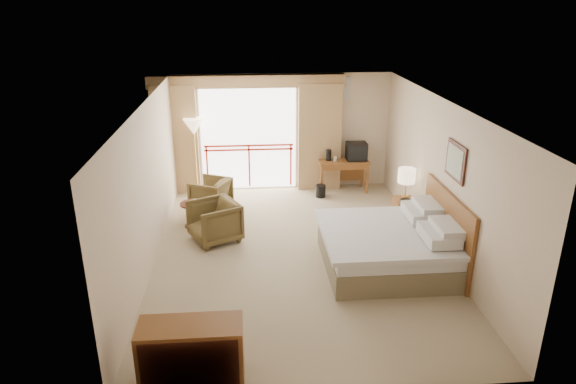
{
  "coord_description": "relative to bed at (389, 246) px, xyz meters",
  "views": [
    {
      "loc": [
        -0.84,
        -8.17,
        4.31
      ],
      "look_at": [
        -0.13,
        0.4,
        1.03
      ],
      "focal_mm": 32.0,
      "sensor_mm": 36.0,
      "label": 1
    }
  ],
  "objects": [
    {
      "name": "hvac_vent",
      "position": [
        -0.2,
        4.07,
        1.97
      ],
      "size": [
        0.5,
        0.04,
        0.5
      ],
      "primitive_type": "cube",
      "color": "silver",
      "rests_on": "wall_back"
    },
    {
      "name": "wall_right",
      "position": [
        1.0,
        0.6,
        0.97
      ],
      "size": [
        0.0,
        7.0,
        7.0
      ],
      "primitive_type": "plane",
      "rotation": [
        1.57,
        0.0,
        -1.57
      ],
      "color": "beige",
      "rests_on": "ground"
    },
    {
      "name": "wall_left",
      "position": [
        -4.0,
        0.6,
        0.97
      ],
      "size": [
        0.0,
        7.0,
        7.0
      ],
      "primitive_type": "plane",
      "rotation": [
        1.57,
        0.0,
        1.57
      ],
      "color": "beige",
      "rests_on": "ground"
    },
    {
      "name": "balcony_railing",
      "position": [
        -2.3,
        4.06,
        0.44
      ],
      "size": [
        2.09,
        0.03,
        1.02
      ],
      "color": "#B1220F",
      "rests_on": "wall_back"
    },
    {
      "name": "cup",
      "position": [
        -0.31,
        3.64,
        0.42
      ],
      "size": [
        0.09,
        0.09,
        0.11
      ],
      "primitive_type": "cylinder",
      "rotation": [
        0.0,
        0.0,
        -0.32
      ],
      "color": "white",
      "rests_on": "desk"
    },
    {
      "name": "floor_lamp",
      "position": [
        -3.52,
        3.75,
        1.16
      ],
      "size": [
        0.45,
        0.45,
        1.78
      ],
      "rotation": [
        0.0,
        0.0,
        -0.16
      ],
      "color": "tan",
      "rests_on": "floor"
    },
    {
      "name": "curtain_right",
      "position": [
        -0.65,
        3.95,
        0.87
      ],
      "size": [
        1.0,
        0.26,
        2.5
      ],
      "primitive_type": "cube",
      "color": "#96744E",
      "rests_on": "wall_back"
    },
    {
      "name": "curtain_left",
      "position": [
        -3.95,
        3.95,
        0.87
      ],
      "size": [
        1.0,
        0.26,
        2.5
      ],
      "primitive_type": "cube",
      "color": "#96744E",
      "rests_on": "wall_back"
    },
    {
      "name": "dresser",
      "position": [
        -3.05,
        -2.58,
        0.03
      ],
      "size": [
        1.21,
        0.51,
        0.81
      ],
      "rotation": [
        0.0,
        0.0,
        0.01
      ],
      "color": "brown",
      "rests_on": "floor"
    },
    {
      "name": "book",
      "position": [
        -3.46,
        1.92,
        0.13
      ],
      "size": [
        0.27,
        0.28,
        0.02
      ],
      "primitive_type": "imported",
      "rotation": [
        0.0,
        0.0,
        0.66
      ],
      "color": "white",
      "rests_on": "side_table"
    },
    {
      "name": "wall_front",
      "position": [
        -1.5,
        -2.9,
        0.97
      ],
      "size": [
        5.0,
        0.0,
        5.0
      ],
      "primitive_type": "plane",
      "rotation": [
        -1.57,
        0.0,
        0.0
      ],
      "color": "beige",
      "rests_on": "ground"
    },
    {
      "name": "nightstand",
      "position": [
        0.73,
        1.55,
        -0.08
      ],
      "size": [
        0.42,
        0.5,
        0.58
      ],
      "primitive_type": "cube",
      "rotation": [
        0.0,
        0.0,
        -0.02
      ],
      "color": "brown",
      "rests_on": "floor"
    },
    {
      "name": "coffee_maker",
      "position": [
        -0.46,
        3.69,
        0.5
      ],
      "size": [
        0.15,
        0.15,
        0.27
      ],
      "primitive_type": "cylinder",
      "rotation": [
        0.0,
        0.0,
        -0.3
      ],
      "color": "black",
      "rests_on": "desk"
    },
    {
      "name": "desk",
      "position": [
        -0.11,
        3.74,
        0.21
      ],
      "size": [
        1.15,
        0.56,
        0.75
      ],
      "rotation": [
        0.0,
        0.0,
        0.09
      ],
      "color": "brown",
      "rests_on": "floor"
    },
    {
      "name": "headboard",
      "position": [
        0.96,
        0.0,
        0.27
      ],
      "size": [
        0.06,
        2.1,
        1.3
      ],
      "primitive_type": "cube",
      "color": "brown",
      "rests_on": "wall_right"
    },
    {
      "name": "balcony_door",
      "position": [
        -2.3,
        4.08,
        0.82
      ],
      "size": [
        2.4,
        0.0,
        2.4
      ],
      "primitive_type": "plane",
      "rotation": [
        1.57,
        0.0,
        0.0
      ],
      "color": "white",
      "rests_on": "wall_back"
    },
    {
      "name": "tv",
      "position": [
        0.19,
        3.69,
        0.58
      ],
      "size": [
        0.46,
        0.37,
        0.42
      ],
      "rotation": [
        0.0,
        0.0,
        -0.06
      ],
      "color": "black",
      "rests_on": "desk"
    },
    {
      "name": "valance",
      "position": [
        -2.3,
        3.98,
        2.17
      ],
      "size": [
        4.4,
        0.22,
        0.28
      ],
      "primitive_type": "cube",
      "color": "#96744E",
      "rests_on": "wall_back"
    },
    {
      "name": "phone",
      "position": [
        0.68,
        1.4,
        0.24
      ],
      "size": [
        0.17,
        0.13,
        0.07
      ],
      "primitive_type": "cube",
      "rotation": [
        0.0,
        0.0,
        -0.03
      ],
      "color": "black",
      "rests_on": "nightstand"
    },
    {
      "name": "armchair_far",
      "position": [
        -3.15,
        2.81,
        -0.38
      ],
      "size": [
        0.99,
        0.98,
        0.68
      ],
      "primitive_type": "imported",
      "rotation": [
        0.0,
        0.0,
        -2.02
      ],
      "color": "#493B20",
      "rests_on": "floor"
    },
    {
      "name": "ceiling",
      "position": [
        -1.5,
        0.6,
        2.32
      ],
      "size": [
        7.0,
        7.0,
        0.0
      ],
      "primitive_type": "plane",
      "rotation": [
        3.14,
        0.0,
        0.0
      ],
      "color": "white",
      "rests_on": "wall_back"
    },
    {
      "name": "armchair_near",
      "position": [
        -2.99,
        1.26,
        -0.38
      ],
      "size": [
        1.12,
        1.11,
        0.77
      ],
      "primitive_type": "imported",
      "rotation": [
        0.0,
        0.0,
        -1.11
      ],
      "color": "#493B20",
      "rests_on": "floor"
    },
    {
      "name": "wastebasket",
      "position": [
        -0.68,
        3.32,
        -0.24
      ],
      "size": [
        0.23,
        0.23,
        0.28
      ],
      "primitive_type": "cylinder",
      "rotation": [
        0.0,
        0.0,
        0.0
      ],
      "color": "black",
      "rests_on": "floor"
    },
    {
      "name": "floor",
      "position": [
        -1.5,
        0.6,
        -0.38
      ],
      "size": [
        7.0,
        7.0,
        0.0
      ],
      "primitive_type": "plane",
      "color": "gray",
      "rests_on": "ground"
    },
    {
      "name": "table_lamp",
      "position": [
        0.73,
        1.6,
        0.68
      ],
      "size": [
        0.34,
        0.34,
        0.6
      ],
      "rotation": [
        0.0,
        0.0,
        0.17
      ],
      "color": "tan",
      "rests_on": "nightstand"
    },
    {
      "name": "framed_art",
      "position": [
        0.97,
        0.0,
        1.47
      ],
      "size": [
        0.04,
        0.72,
        0.6
      ],
      "color": "black",
      "rests_on": "wall_right"
    },
    {
      "name": "bed",
      "position": [
        0.0,
        0.0,
        0.0
      ],
      "size": [
        2.13,
        2.06,
        0.97
      ],
      "color": "brown",
      "rests_on": "floor"
    },
    {
      "name": "side_table",
      "position": [
        -3.46,
        1.92,
        -0.03
      ],
      "size": [
        0.46,
        0.46,
        0.5
      ],
      "rotation": [
        0.0,
        0.0,
        0.29
      ],
      "color": "black",
      "rests_on": "floor"
    },
    {
      "name": "wall_back",
      "position": [
        -1.5,
        4.1,
        0.97
      ],
      "size": [
        5.0,
        0.0,
        5.0
      ],
      "primitive_type": "plane",
      "rotation": [
        1.57,
        0.0,
        0.0
      ],
      "color": "beige",
      "rests_on": "ground"
    }
  ]
}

